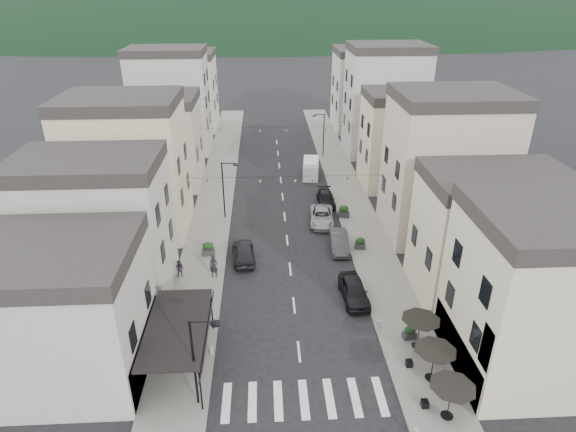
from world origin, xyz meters
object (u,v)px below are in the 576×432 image
(parked_car_e, at_px, (243,252))
(pedestrian_b, at_px, (180,269))
(pedestrian_a, at_px, (214,266))
(delivery_van, at_px, (311,168))
(parked_car_c, at_px, (322,217))
(parked_car_b, at_px, (339,242))
(parked_car_a, at_px, (354,290))
(parked_car_d, at_px, (326,199))

(parked_car_e, height_order, pedestrian_b, pedestrian_b)
(pedestrian_a, bearing_deg, delivery_van, 77.67)
(parked_car_c, distance_m, delivery_van, 12.80)
(parked_car_b, distance_m, pedestrian_b, 14.20)
(parked_car_b, distance_m, parked_car_c, 5.30)
(parked_car_b, distance_m, delivery_van, 18.02)
(parked_car_a, xyz_separation_m, parked_car_c, (-0.97, 12.84, -0.08))
(parked_car_d, relative_size, pedestrian_a, 2.26)
(parked_car_e, distance_m, pedestrian_a, 3.54)
(delivery_van, bearing_deg, pedestrian_b, -113.56)
(parked_car_d, xyz_separation_m, delivery_van, (-0.83, 8.42, 0.45))
(pedestrian_a, bearing_deg, parked_car_d, 63.64)
(parked_car_d, bearing_deg, pedestrian_b, -134.30)
(parked_car_a, relative_size, delivery_van, 0.96)
(parked_car_a, xyz_separation_m, pedestrian_a, (-10.86, 3.51, 0.32))
(delivery_van, distance_m, pedestrian_b, 25.47)
(delivery_van, bearing_deg, parked_car_a, -81.56)
(parked_car_b, distance_m, parked_car_d, 9.58)
(parked_car_c, height_order, parked_car_e, parked_car_e)
(parked_car_d, bearing_deg, parked_car_c, -101.77)
(parked_car_c, xyz_separation_m, pedestrian_a, (-9.89, -9.33, 0.40))
(parked_car_a, xyz_separation_m, pedestrian_b, (-13.62, 3.61, 0.11))
(parked_car_e, bearing_deg, delivery_van, -117.14)
(parked_car_d, height_order, pedestrian_a, pedestrian_a)
(parked_car_a, distance_m, pedestrian_a, 11.42)
(parked_car_d, bearing_deg, parked_car_a, -89.26)
(parked_car_e, bearing_deg, parked_car_c, -144.19)
(pedestrian_b, bearing_deg, parked_car_c, 47.45)
(parked_car_c, relative_size, delivery_van, 1.05)
(parked_car_c, height_order, pedestrian_b, pedestrian_b)
(parked_car_b, distance_m, parked_car_e, 8.67)
(delivery_van, relative_size, pedestrian_a, 2.46)
(parked_car_d, distance_m, pedestrian_a, 17.49)
(delivery_van, bearing_deg, parked_car_b, -80.77)
(delivery_van, bearing_deg, parked_car_e, -105.06)
(parked_car_c, distance_m, parked_car_e, 10.09)
(parked_car_b, bearing_deg, delivery_van, 95.67)
(parked_car_d, height_order, delivery_van, delivery_van)
(parked_car_b, xyz_separation_m, pedestrian_b, (-13.62, -4.02, 0.16))
(parked_car_d, relative_size, pedestrian_b, 2.86)
(parked_car_e, bearing_deg, pedestrian_a, 43.54)
(parked_car_d, distance_m, delivery_van, 8.47)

